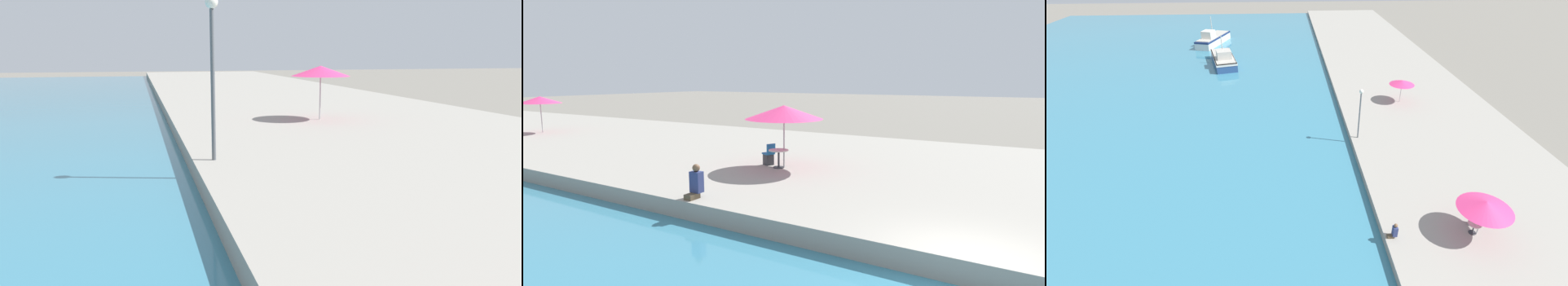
{
  "view_description": "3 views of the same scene",
  "coord_description": "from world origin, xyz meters",
  "views": [
    {
      "loc": [
        -1.47,
        5.58,
        3.67
      ],
      "look_at": [
        1.5,
        17.74,
        1.39
      ],
      "focal_mm": 35.0,
      "sensor_mm": 36.0,
      "label": 1
    },
    {
      "loc": [
        -8.32,
        -0.66,
        4.13
      ],
      "look_at": [
        5.54,
        7.66,
        1.59
      ],
      "focal_mm": 28.0,
      "sensor_mm": 36.0,
      "label": 2
    },
    {
      "loc": [
        -5.51,
        -6.89,
        15.95
      ],
      "look_at": [
        -4.0,
        18.0,
        1.19
      ],
      "focal_mm": 24.0,
      "sensor_mm": 36.0,
      "label": 3
    }
  ],
  "objects": [
    {
      "name": "cafe_umbrella_white",
      "position": [
        6.58,
        27.25,
        2.78
      ],
      "size": [
        2.64,
        2.64,
        2.42
      ],
      "color": "#B7B7B7",
      "rests_on": "quay_promenade"
    },
    {
      "name": "lamppost",
      "position": [
        0.6,
        19.71,
        3.68
      ],
      "size": [
        0.36,
        0.36,
        4.56
      ],
      "color": "#565B60",
      "rests_on": "quay_promenade"
    },
    {
      "name": "quay_promenade",
      "position": [
        8.0,
        37.0,
        0.3
      ],
      "size": [
        16.0,
        90.0,
        0.59
      ],
      "color": "gray",
      "rests_on": "ground_plane"
    }
  ]
}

